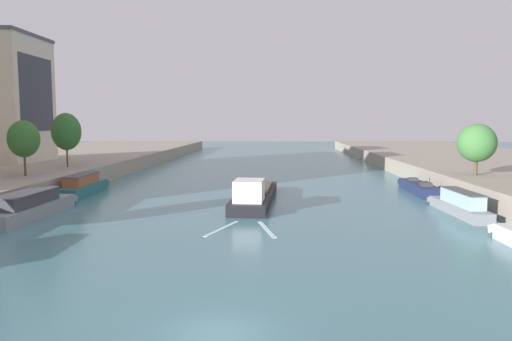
# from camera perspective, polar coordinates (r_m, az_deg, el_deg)

# --- Properties ---
(ground_plane) EXTENTS (400.00, 400.00, 0.00)m
(ground_plane) POSITION_cam_1_polar(r_m,az_deg,el_deg) (20.38, -4.46, -18.97)
(ground_plane) COLOR teal
(quay_left) EXTENTS (36.00, 170.00, 2.38)m
(quay_left) POSITION_cam_1_polar(r_m,az_deg,el_deg) (84.97, -27.51, 0.14)
(quay_left) COLOR gray
(quay_left) RESTS_ON ground
(barge_midriver) EXTENTS (4.70, 19.25, 3.12)m
(barge_midriver) POSITION_cam_1_polar(r_m,az_deg,el_deg) (50.79, -0.16, -2.87)
(barge_midriver) COLOR black
(barge_midriver) RESTS_ON ground
(wake_behind_barge) EXTENTS (5.59, 6.06, 0.03)m
(wake_behind_barge) POSITION_cam_1_polar(r_m,az_deg,el_deg) (38.69, -1.38, -6.96)
(wake_behind_barge) COLOR silver
(wake_behind_barge) RESTS_ON ground
(moored_boat_left_far) EXTENTS (2.90, 13.36, 2.38)m
(moored_boat_left_far) POSITION_cam_1_polar(r_m,az_deg,el_deg) (47.87, -25.25, -3.85)
(moored_boat_left_far) COLOR gray
(moored_boat_left_far) RESTS_ON ground
(moored_boat_left_lone) EXTENTS (2.64, 11.56, 2.55)m
(moored_boat_left_lone) POSITION_cam_1_polar(r_m,az_deg,el_deg) (59.80, -19.85, -1.76)
(moored_boat_left_lone) COLOR #23666B
(moored_boat_left_lone) RESTS_ON ground
(moored_boat_right_far) EXTENTS (2.25, 11.22, 2.28)m
(moored_boat_right_far) POSITION_cam_1_polar(r_m,az_deg,el_deg) (48.38, 23.08, -3.72)
(moored_boat_right_far) COLOR gray
(moored_boat_right_far) RESTS_ON ground
(moored_boat_right_near) EXTENTS (2.28, 11.98, 2.27)m
(moored_boat_right_near) POSITION_cam_1_polar(r_m,az_deg,el_deg) (61.65, 18.71, -1.93)
(moored_boat_right_near) COLOR #1E284C
(moored_boat_right_near) RESTS_ON ground
(tree_left_far) EXTENTS (3.52, 3.52, 6.39)m
(tree_left_far) POSITION_cam_1_polar(r_m,az_deg,el_deg) (61.06, -25.93, 3.40)
(tree_left_far) COLOR brown
(tree_left_far) RESTS_ON quay_left
(tree_left_distant) EXTENTS (3.97, 3.97, 7.45)m
(tree_left_distant) POSITION_cam_1_polar(r_m,az_deg,el_deg) (71.11, -21.66, 4.32)
(tree_left_distant) COLOR brown
(tree_left_distant) RESTS_ON quay_left
(tree_right_far) EXTENTS (4.39, 4.39, 5.99)m
(tree_right_far) POSITION_cam_1_polar(r_m,az_deg,el_deg) (61.38, 24.81, 2.99)
(tree_right_far) COLOR brown
(tree_right_far) RESTS_ON quay_right
(building_left_tall) EXTENTS (11.03, 13.25, 19.72)m
(building_left_tall) POSITION_cam_1_polar(r_m,az_deg,el_deg) (85.23, -27.86, 7.59)
(building_left_tall) COLOR beige
(building_left_tall) RESTS_ON quay_left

